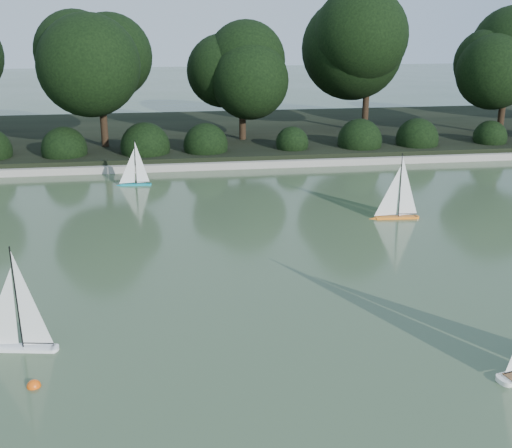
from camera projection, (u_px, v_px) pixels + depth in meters
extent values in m
plane|color=#384A2C|center=(271.00, 328.00, 8.55)|extent=(80.00, 80.00, 0.00)
cube|color=gray|center=(216.00, 165.00, 16.96)|extent=(40.00, 0.35, 0.18)
cube|color=black|center=(206.00, 135.00, 20.69)|extent=(40.00, 8.00, 0.30)
cylinder|color=black|center=(104.00, 128.00, 18.11)|extent=(0.20, 0.20, 1.66)
sphere|color=black|center=(99.00, 54.00, 17.46)|extent=(2.66, 2.66, 2.66)
cylinder|color=black|center=(243.00, 128.00, 19.17)|extent=(0.20, 0.20, 1.26)
sphere|color=black|center=(242.00, 74.00, 18.66)|extent=(2.10, 2.10, 2.10)
cylinder|color=black|center=(365.00, 114.00, 20.28)|extent=(0.20, 0.20, 1.73)
sphere|color=black|center=(369.00, 44.00, 19.59)|extent=(2.80, 2.80, 2.80)
cylinder|color=black|center=(501.00, 120.00, 19.81)|extent=(0.20, 0.20, 1.48)
sphere|color=black|center=(508.00, 58.00, 19.21)|extent=(2.52, 2.52, 2.52)
sphere|color=black|center=(64.00, 149.00, 17.16)|extent=(1.10, 1.10, 1.10)
sphere|color=black|center=(140.00, 147.00, 17.42)|extent=(1.10, 1.10, 1.10)
sphere|color=black|center=(213.00, 145.00, 17.69)|extent=(1.10, 1.10, 1.10)
sphere|color=black|center=(284.00, 143.00, 17.95)|extent=(1.10, 1.10, 1.10)
sphere|color=black|center=(354.00, 141.00, 18.21)|extent=(1.10, 1.10, 1.10)
sphere|color=black|center=(421.00, 139.00, 18.48)|extent=(1.10, 1.10, 1.10)
sphere|color=black|center=(486.00, 137.00, 18.74)|extent=(1.10, 1.10, 1.10)
cube|color=white|center=(20.00, 347.00, 8.00)|extent=(0.89, 0.32, 0.09)
cylinder|color=white|center=(54.00, 347.00, 7.99)|extent=(0.12, 0.12, 0.09)
cylinder|color=black|center=(16.00, 294.00, 7.77)|extent=(0.02, 0.02, 1.35)
cylinder|color=black|center=(38.00, 340.00, 7.96)|extent=(0.40, 0.08, 0.01)
cylinder|color=white|center=(504.00, 378.00, 7.29)|extent=(0.16, 0.16, 0.11)
cube|color=orange|center=(396.00, 216.00, 12.98)|extent=(0.85, 0.22, 0.08)
cone|color=orange|center=(373.00, 217.00, 12.95)|extent=(0.18, 0.18, 0.17)
cylinder|color=orange|center=(417.00, 216.00, 13.01)|extent=(0.11, 0.11, 0.08)
cylinder|color=black|center=(401.00, 183.00, 12.76)|extent=(0.02, 0.02, 1.30)
cylinder|color=black|center=(408.00, 212.00, 12.97)|extent=(0.39, 0.04, 0.01)
cube|color=teal|center=(135.00, 184.00, 15.41)|extent=(0.70, 0.18, 0.07)
cone|color=teal|center=(118.00, 184.00, 15.37)|extent=(0.15, 0.15, 0.14)
cylinder|color=teal|center=(150.00, 183.00, 15.43)|extent=(0.09, 0.09, 0.07)
cylinder|color=black|center=(135.00, 161.00, 15.23)|extent=(0.01, 0.01, 1.07)
cylinder|color=black|center=(143.00, 181.00, 15.40)|extent=(0.32, 0.03, 0.01)
sphere|color=#EF540C|center=(34.00, 386.00, 7.24)|extent=(0.16, 0.16, 0.16)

